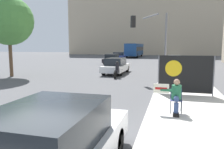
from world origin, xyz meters
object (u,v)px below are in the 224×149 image
object	(u,v)px
jogger_on_sidewalk	(172,74)
street_tree_near_curb	(9,21)
parked_car_curbside	(52,146)
motorcycle_on_road	(117,71)
seated_protester	(176,95)
protest_banner	(185,74)
traffic_light_pole	(153,34)
car_on_road_midblock	(112,59)
car_on_road_nearest	(116,66)
city_bus_on_road	(135,49)
car_on_road_distant	(119,56)

from	to	relation	value
jogger_on_sidewalk	street_tree_near_curb	xyz separation A→B (m)	(-12.94, 3.64, 3.47)
jogger_on_sidewalk	parked_car_curbside	xyz separation A→B (m)	(-2.06, -8.40, -0.35)
street_tree_near_curb	motorcycle_on_road	bearing A→B (deg)	10.47
seated_protester	parked_car_curbside	bearing A→B (deg)	-127.17
protest_banner	motorcycle_on_road	xyz separation A→B (m)	(-4.82, 5.84, -0.60)
jogger_on_sidewalk	traffic_light_pole	size ratio (longest dim) A/B	0.38
street_tree_near_curb	car_on_road_midblock	bearing A→B (deg)	72.26
parked_car_curbside	car_on_road_midblock	size ratio (longest dim) A/B	0.92
jogger_on_sidewalk	car_on_road_midblock	distance (m)	20.24
protest_banner	car_on_road_nearest	xyz separation A→B (m)	(-5.55, 8.32, -0.44)
protest_banner	city_bus_on_road	size ratio (longest dim) A/B	0.22
car_on_road_nearest	car_on_road_midblock	distance (m)	11.25
city_bus_on_road	traffic_light_pole	bearing A→B (deg)	-78.54
jogger_on_sidewalk	traffic_light_pole	distance (m)	5.90
jogger_on_sidewalk	car_on_road_distant	bearing A→B (deg)	-49.37
car_on_road_midblock	motorcycle_on_road	distance (m)	13.83
car_on_road_nearest	motorcycle_on_road	bearing A→B (deg)	-73.65
seated_protester	jogger_on_sidewalk	world-z (taller)	jogger_on_sidewalk
car_on_road_nearest	city_bus_on_road	distance (m)	31.40
car_on_road_distant	seated_protester	bearing A→B (deg)	-73.26
traffic_light_pole	city_bus_on_road	bearing A→B (deg)	101.46
protest_banner	car_on_road_distant	size ratio (longest dim) A/B	0.56
parked_car_curbside	motorcycle_on_road	bearing A→B (deg)	98.93
motorcycle_on_road	car_on_road_distant	bearing A→B (deg)	103.13
protest_banner	traffic_light_pole	distance (m)	6.57
protest_banner	street_tree_near_curb	bearing A→B (deg)	162.69
protest_banner	motorcycle_on_road	size ratio (longest dim) A/B	1.26
car_on_road_midblock	city_bus_on_road	bearing A→B (deg)	90.27
protest_banner	jogger_on_sidewalk	bearing A→B (deg)	136.24
jogger_on_sidewalk	protest_banner	bearing A→B (deg)	158.31
jogger_on_sidewalk	car_on_road_midblock	size ratio (longest dim) A/B	0.39
parked_car_curbside	street_tree_near_curb	xyz separation A→B (m)	(-10.88, 12.04, 3.82)
car_on_road_distant	street_tree_near_curb	distance (m)	25.97
motorcycle_on_road	parked_car_curbside	bearing A→B (deg)	-81.07
parked_car_curbside	city_bus_on_road	xyz separation A→B (m)	(-6.22, 47.33, 1.03)
seated_protester	city_bus_on_road	world-z (taller)	city_bus_on_road
car_on_road_midblock	motorcycle_on_road	xyz separation A→B (m)	(3.98, -13.24, -0.16)
car_on_road_distant	motorcycle_on_road	bearing A→B (deg)	-76.87
seated_protester	protest_banner	world-z (taller)	protest_banner
traffic_light_pole	motorcycle_on_road	bearing A→B (deg)	179.15
jogger_on_sidewalk	street_tree_near_curb	size ratio (longest dim) A/B	0.28
seated_protester	city_bus_on_road	size ratio (longest dim) A/B	0.10
protest_banner	motorcycle_on_road	world-z (taller)	protest_banner
seated_protester	car_on_road_distant	world-z (taller)	car_on_road_distant
protest_banner	traffic_light_pole	size ratio (longest dim) A/B	0.54
car_on_road_nearest	street_tree_near_curb	distance (m)	9.78
car_on_road_distant	parked_car_curbside	bearing A→B (deg)	-78.38
car_on_road_distant	car_on_road_midblock	bearing A→B (deg)	-81.51
traffic_light_pole	car_on_road_midblock	size ratio (longest dim) A/B	1.04
protest_banner	car_on_road_distant	xyz separation A→B (m)	(-10.39, 29.71, -0.46)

